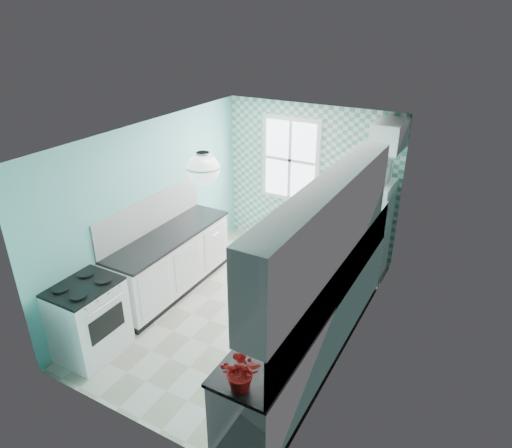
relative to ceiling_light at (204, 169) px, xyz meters
The scene contains 26 objects.
floor 2.47m from the ceiling_light, 90.00° to the left, with size 3.00×4.40×0.02m, color silver.
ceiling 0.82m from the ceiling_light, 90.00° to the left, with size 3.00×4.40×0.02m, color white.
wall_back 3.20m from the ceiling_light, 90.00° to the left, with size 3.00×0.02×2.50m, color #6ECBC5.
wall_front 1.77m from the ceiling_light, 90.00° to the right, with size 3.00×0.02×2.50m, color #6ECBC5.
wall_left 2.02m from the ceiling_light, 152.09° to the left, with size 0.02×4.40×2.50m, color #6ECBC5.
wall_right 2.02m from the ceiling_light, 27.91° to the left, with size 0.02×4.40×2.50m, color #6ECBC5.
accent_wall 3.17m from the ceiling_light, 90.00° to the left, with size 3.00×0.01×2.50m, color #5BAC8E.
window 3.08m from the ceiling_light, 96.74° to the left, with size 1.04×0.05×1.44m.
backsplash_right 1.91m from the ceiling_light, 15.05° to the left, with size 0.02×3.60×0.51m, color white.
backsplash_left 2.00m from the ceiling_light, 154.02° to the left, with size 0.02×2.15×0.51m, color white.
upper_cabinets_right 1.41m from the ceiling_light, ahead, with size 0.33×3.20×0.90m, color white.
upper_cabinet_fridge 2.93m from the ceiling_light, 63.70° to the left, with size 0.40×0.74×0.40m, color white.
ceiling_light is the anchor object (origin of this frame).
base_cabinets_right 2.26m from the ceiling_light, 18.43° to the left, with size 0.60×3.60×0.90m, color white.
countertop_right 1.88m from the ceiling_light, 18.65° to the left, with size 0.63×3.60×0.04m, color black.
base_cabinets_left 2.34m from the ceiling_light, 148.86° to the left, with size 0.60×2.15×0.90m, color white.
countertop_left 1.97m from the ceiling_light, 148.54° to the left, with size 0.63×2.15×0.04m, color black.
fridge 3.24m from the ceiling_light, 67.01° to the left, with size 0.67×0.67×1.55m.
stove 2.34m from the ceiling_light, 145.33° to the right, with size 0.63×0.78×0.94m.
sink 2.38m from the ceiling_light, 51.30° to the left, with size 0.50×0.42×0.53m.
rug 2.77m from the ceiling_light, 83.11° to the left, with size 0.77×1.10×0.02m, color #6A000C.
dish_towel 2.59m from the ceiling_light, 60.74° to the left, with size 0.02×0.27×0.40m, color teal.
fruit_bowl 1.90m from the ceiling_light, 27.18° to the right, with size 0.31×0.31×0.08m, color white.
potted_plant 2.12m from the ceiling_light, 46.56° to the right, with size 0.34×0.29×0.38m, color red.
soap_bottle 2.53m from the ceiling_light, 55.02° to the left, with size 0.09×0.09×0.20m, color #9CB6C4.
microwave 2.91m from the ceiling_light, 67.01° to the left, with size 0.52×0.35×0.29m, color white.
Camera 1 is at (2.71, -4.54, 3.86)m, focal length 32.00 mm.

